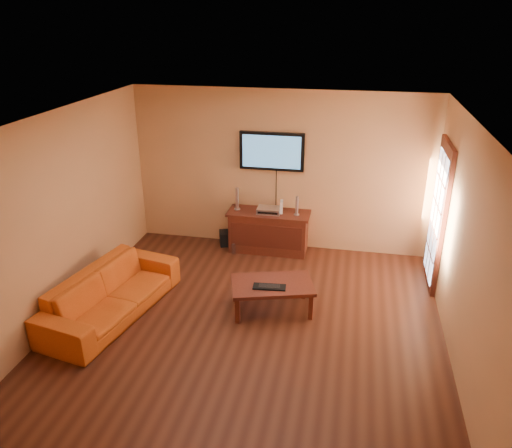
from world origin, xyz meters
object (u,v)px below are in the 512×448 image
(television, at_px, (272,151))
(sofa, at_px, (110,287))
(speaker_right, at_px, (297,206))
(av_receiver, at_px, (269,210))
(speaker_left, at_px, (237,200))
(game_console, at_px, (282,207))
(media_console, at_px, (269,231))
(coffee_table, at_px, (272,287))
(bottle, at_px, (234,249))
(keyboard, at_px, (269,287))
(subwoofer, at_px, (227,238))

(television, distance_m, sofa, 3.36)
(sofa, distance_m, speaker_right, 3.24)
(television, xyz_separation_m, av_receiver, (0.00, -0.24, -0.95))
(speaker_left, xyz_separation_m, game_console, (0.76, -0.00, -0.07))
(media_console, height_order, coffee_table, media_console)
(bottle, bearing_deg, media_console, 25.34)
(television, distance_m, speaker_right, 1.00)
(speaker_left, relative_size, keyboard, 0.86)
(speaker_left, bearing_deg, subwoofer, 166.61)
(sofa, relative_size, av_receiver, 5.57)
(keyboard, bearing_deg, sofa, -168.97)
(media_console, distance_m, subwoofer, 0.80)
(keyboard, bearing_deg, speaker_left, 114.71)
(coffee_table, bearing_deg, sofa, -166.05)
(media_console, height_order, game_console, game_console)
(coffee_table, height_order, av_receiver, av_receiver)
(coffee_table, distance_m, av_receiver, 1.90)
(av_receiver, bearing_deg, sofa, -127.88)
(speaker_right, bearing_deg, media_console, 177.23)
(media_console, height_order, sofa, sofa)
(television, xyz_separation_m, bottle, (-0.55, -0.48, -1.60))
(subwoofer, distance_m, bottle, 0.40)
(keyboard, bearing_deg, coffee_table, 80.36)
(television, distance_m, coffee_table, 2.48)
(keyboard, bearing_deg, media_console, 100.44)
(subwoofer, bearing_deg, media_console, -25.52)
(media_console, relative_size, speaker_right, 4.23)
(keyboard, bearing_deg, speaker_right, 86.61)
(game_console, relative_size, subwoofer, 0.85)
(coffee_table, relative_size, game_console, 5.91)
(subwoofer, bearing_deg, game_console, -22.67)
(bottle, bearing_deg, speaker_right, 13.11)
(television, bearing_deg, av_receiver, -89.03)
(media_console, relative_size, av_receiver, 3.56)
(speaker_right, bearing_deg, keyboard, -93.39)
(coffee_table, xyz_separation_m, speaker_left, (-0.93, 1.86, 0.52))
(television, xyz_separation_m, subwoofer, (-0.76, -0.14, -1.57))
(speaker_right, height_order, subwoofer, speaker_right)
(coffee_table, xyz_separation_m, keyboard, (-0.02, -0.12, 0.06))
(coffee_table, relative_size, bottle, 6.10)
(bottle, relative_size, keyboard, 0.45)
(media_console, distance_m, coffee_table, 1.87)
(speaker_left, xyz_separation_m, bottle, (-0.00, -0.29, -0.79))
(sofa, bearing_deg, coffee_table, -64.86)
(subwoofer, xyz_separation_m, keyboard, (1.12, -2.03, 0.31))
(sofa, bearing_deg, game_console, -28.00)
(speaker_left, height_order, keyboard, speaker_left)
(media_console, distance_m, keyboard, 1.98)
(speaker_left, xyz_separation_m, subwoofer, (-0.21, 0.05, -0.76))
(coffee_table, height_order, game_console, game_console)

